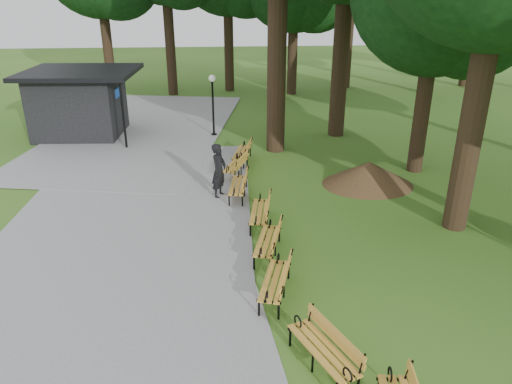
{
  "coord_description": "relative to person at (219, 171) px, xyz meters",
  "views": [
    {
      "loc": [
        -0.93,
        -10.28,
        6.83
      ],
      "look_at": [
        0.12,
        3.04,
        1.1
      ],
      "focal_mm": 33.99,
      "sensor_mm": 36.0,
      "label": 1
    }
  ],
  "objects": [
    {
      "name": "bench_6",
      "position": [
        0.64,
        1.98,
        -0.52
      ],
      "size": [
        1.25,
        2.0,
        0.88
      ],
      "primitive_type": null,
      "rotation": [
        0.0,
        0.0,
        -1.92
      ],
      "color": "gold",
      "rests_on": "ground"
    },
    {
      "name": "bench_2",
      "position": [
        1.25,
        -6.02,
        -0.52
      ],
      "size": [
        1.13,
        2.0,
        0.88
      ],
      "primitive_type": null,
      "rotation": [
        0.0,
        0.0,
        -1.85
      ],
      "color": "gold",
      "rests_on": "ground"
    },
    {
      "name": "kiosk",
      "position": [
        -6.67,
        8.13,
        0.63
      ],
      "size": [
        5.33,
        4.7,
        3.18
      ],
      "primitive_type": null,
      "rotation": [
        0.0,
        0.0,
        -0.06
      ],
      "color": "black",
      "rests_on": "ground"
    },
    {
      "name": "bench_7",
      "position": [
        0.96,
        3.48,
        -0.52
      ],
      "size": [
        1.06,
        2.0,
        0.88
      ],
      "primitive_type": null,
      "rotation": [
        0.0,
        0.0,
        -1.8
      ],
      "color": "gold",
      "rests_on": "ground"
    },
    {
      "name": "path",
      "position": [
        -3.02,
        -2.29,
        -0.93
      ],
      "size": [
        12.0,
        38.0,
        0.06
      ],
      "primitive_type": "cube",
      "color": "gray",
      "rests_on": "ground"
    },
    {
      "name": "dirt_mound",
      "position": [
        5.48,
        0.69,
        -0.51
      ],
      "size": [
        2.82,
        2.82,
        0.9
      ],
      "primitive_type": "cone",
      "color": "#47301C",
      "rests_on": "ground"
    },
    {
      "name": "person",
      "position": [
        0.0,
        0.0,
        0.0
      ],
      "size": [
        0.71,
        0.83,
        1.93
      ],
      "primitive_type": "imported",
      "rotation": [
        0.0,
        0.0,
        1.14
      ],
      "color": "black",
      "rests_on": "ground"
    },
    {
      "name": "bench_4",
      "position": [
        1.21,
        -2.25,
        -0.52
      ],
      "size": [
        0.93,
        1.98,
        0.88
      ],
      "primitive_type": null,
      "rotation": [
        0.0,
        0.0,
        -1.73
      ],
      "color": "gold",
      "rests_on": "ground"
    },
    {
      "name": "lamp_post",
      "position": [
        -0.21,
        7.48,
        1.18
      ],
      "size": [
        0.32,
        0.32,
        2.95
      ],
      "color": "black",
      "rests_on": "ground"
    },
    {
      "name": "bench_1",
      "position": [
        1.89,
        -8.41,
        -0.52
      ],
      "size": [
        1.33,
        2.0,
        0.88
      ],
      "primitive_type": null,
      "rotation": [
        0.0,
        0.0,
        -1.17
      ],
      "color": "gold",
      "rests_on": "ground"
    },
    {
      "name": "bench_3",
      "position": [
        1.26,
        -4.11,
        -0.52
      ],
      "size": [
        1.1,
        2.0,
        0.88
      ],
      "primitive_type": null,
      "rotation": [
        0.0,
        0.0,
        -1.83
      ],
      "color": "gold",
      "rests_on": "ground"
    },
    {
      "name": "ground",
      "position": [
        0.98,
        -5.29,
        -0.96
      ],
      "size": [
        100.0,
        100.0,
        0.0
      ],
      "primitive_type": "plane",
      "color": "#36651C",
      "rests_on": "ground"
    },
    {
      "name": "bench_5",
      "position": [
        0.64,
        -0.09,
        -0.52
      ],
      "size": [
        0.9,
        1.97,
        0.88
      ],
      "primitive_type": null,
      "rotation": [
        0.0,
        0.0,
        -1.71
      ],
      "color": "gold",
      "rests_on": "ground"
    }
  ]
}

